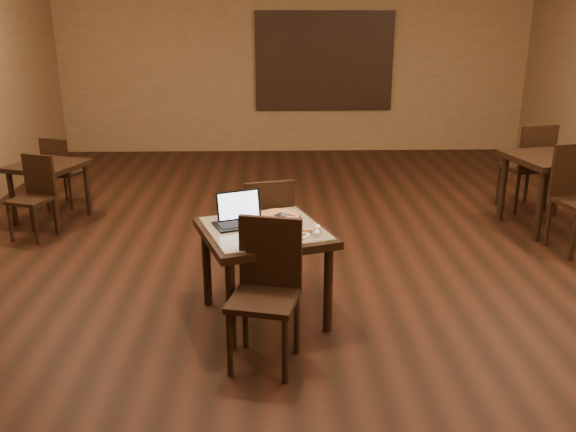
{
  "coord_description": "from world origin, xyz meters",
  "views": [
    {
      "loc": [
        -0.43,
        -5.65,
        2.34
      ],
      "look_at": [
        -0.3,
        -1.21,
        0.85
      ],
      "focal_mm": 38.0,
      "sensor_mm": 36.0,
      "label": 1
    }
  ],
  "objects_px": {
    "other_table_b_chair_near": "(35,192)",
    "chair_main_far": "(267,226)",
    "other_table_a_chair_far": "(530,163)",
    "other_table_b": "(48,173)",
    "chair_main_near": "(267,284)",
    "other_table_b_chair_far": "(61,168)",
    "pizza_pan": "(279,217)",
    "laptop": "(239,216)",
    "other_table_a": "(552,168)",
    "tiled_table": "(264,240)"
  },
  "relations": [
    {
      "from": "other_table_a_chair_far",
      "to": "other_table_b_chair_near",
      "type": "distance_m",
      "value": 5.73
    },
    {
      "from": "laptop",
      "to": "other_table_b_chair_far",
      "type": "relative_size",
      "value": 0.48
    },
    {
      "from": "laptop",
      "to": "pizza_pan",
      "type": "xyz_separation_m",
      "value": [
        0.32,
        0.13,
        -0.06
      ]
    },
    {
      "from": "other_table_b_chair_near",
      "to": "other_table_a_chair_far",
      "type": "bearing_deg",
      "value": 27.34
    },
    {
      "from": "other_table_b_chair_far",
      "to": "laptop",
      "type": "bearing_deg",
      "value": 148.99
    },
    {
      "from": "chair_main_near",
      "to": "other_table_b_chair_far",
      "type": "xyz_separation_m",
      "value": [
        -2.56,
        3.62,
        -0.07
      ]
    },
    {
      "from": "pizza_pan",
      "to": "other_table_b_chair_near",
      "type": "relative_size",
      "value": 0.41
    },
    {
      "from": "other_table_a_chair_far",
      "to": "other_table_b",
      "type": "distance_m",
      "value": 5.72
    },
    {
      "from": "other_table_a",
      "to": "other_table_b",
      "type": "distance_m",
      "value": 5.71
    },
    {
      "from": "laptop",
      "to": "other_table_b_chair_near",
      "type": "relative_size",
      "value": 0.48
    },
    {
      "from": "other_table_b",
      "to": "pizza_pan",
      "type": "bearing_deg",
      "value": -20.37
    },
    {
      "from": "chair_main_far",
      "to": "other_table_b",
      "type": "height_order",
      "value": "chair_main_far"
    },
    {
      "from": "tiled_table",
      "to": "chair_main_far",
      "type": "relative_size",
      "value": 1.18
    },
    {
      "from": "laptop",
      "to": "other_table_b_chair_far",
      "type": "distance_m",
      "value": 3.75
    },
    {
      "from": "chair_main_far",
      "to": "laptop",
      "type": "distance_m",
      "value": 0.62
    },
    {
      "from": "other_table_b_chair_far",
      "to": "chair_main_near",
      "type": "bearing_deg",
      "value": 145.38
    },
    {
      "from": "other_table_a",
      "to": "other_table_b",
      "type": "relative_size",
      "value": 1.12
    },
    {
      "from": "pizza_pan",
      "to": "other_table_a_chair_far",
      "type": "distance_m",
      "value": 3.94
    },
    {
      "from": "other_table_b_chair_near",
      "to": "tiled_table",
      "type": "bearing_deg",
      "value": -18.19
    },
    {
      "from": "tiled_table",
      "to": "other_table_b",
      "type": "xyz_separation_m",
      "value": [
        -2.52,
        2.49,
        -0.09
      ]
    },
    {
      "from": "chair_main_far",
      "to": "other_table_b",
      "type": "bearing_deg",
      "value": -49.69
    },
    {
      "from": "other_table_a_chair_far",
      "to": "other_table_b",
      "type": "relative_size",
      "value": 1.15
    },
    {
      "from": "tiled_table",
      "to": "other_table_b_chair_near",
      "type": "relative_size",
      "value": 1.31
    },
    {
      "from": "other_table_a",
      "to": "other_table_a_chair_far",
      "type": "height_order",
      "value": "other_table_a_chair_far"
    },
    {
      "from": "laptop",
      "to": "other_table_a_chair_far",
      "type": "bearing_deg",
      "value": 16.11
    },
    {
      "from": "laptop",
      "to": "other_table_a",
      "type": "height_order",
      "value": "laptop"
    },
    {
      "from": "chair_main_near",
      "to": "other_table_a",
      "type": "xyz_separation_m",
      "value": [
        3.16,
        2.67,
        0.12
      ]
    },
    {
      "from": "pizza_pan",
      "to": "other_table_b",
      "type": "xyz_separation_m",
      "value": [
        -2.64,
        2.25,
        -0.2
      ]
    },
    {
      "from": "other_table_b",
      "to": "other_table_b_chair_far",
      "type": "height_order",
      "value": "other_table_b_chair_far"
    },
    {
      "from": "other_table_b",
      "to": "other_table_b_chair_near",
      "type": "bearing_deg",
      "value": -66.96
    },
    {
      "from": "chair_main_near",
      "to": "other_table_b_chair_near",
      "type": "relative_size",
      "value": 1.15
    },
    {
      "from": "pizza_pan",
      "to": "other_table_a_chair_far",
      "type": "bearing_deg",
      "value": 38.49
    },
    {
      "from": "chair_main_near",
      "to": "tiled_table",
      "type": "bearing_deg",
      "value": 105.91
    },
    {
      "from": "laptop",
      "to": "other_table_a_chair_far",
      "type": "xyz_separation_m",
      "value": [
        3.4,
        2.58,
        -0.22
      ]
    },
    {
      "from": "laptop",
      "to": "other_table_a",
      "type": "relative_size",
      "value": 0.4
    },
    {
      "from": "other_table_a",
      "to": "other_table_b",
      "type": "height_order",
      "value": "other_table_a"
    },
    {
      "from": "chair_main_near",
      "to": "other_table_b_chair_near",
      "type": "bearing_deg",
      "value": 148.14
    },
    {
      "from": "chair_main_near",
      "to": "other_table_b_chair_near",
      "type": "xyz_separation_m",
      "value": [
        -2.51,
        2.58,
        -0.07
      ]
    },
    {
      "from": "laptop",
      "to": "pizza_pan",
      "type": "height_order",
      "value": "laptop"
    },
    {
      "from": "pizza_pan",
      "to": "other_table_b_chair_near",
      "type": "bearing_deg",
      "value": 146.53
    },
    {
      "from": "other_table_b",
      "to": "other_table_a",
      "type": "bearing_deg",
      "value": 15.76
    },
    {
      "from": "other_table_b",
      "to": "chair_main_near",
      "type": "bearing_deg",
      "value": -30.61
    },
    {
      "from": "pizza_pan",
      "to": "other_table_a",
      "type": "height_order",
      "value": "other_table_a"
    },
    {
      "from": "other_table_a_chair_far",
      "to": "other_table_a",
      "type": "bearing_deg",
      "value": 76.9
    },
    {
      "from": "chair_main_near",
      "to": "pizza_pan",
      "type": "bearing_deg",
      "value": 97.32
    },
    {
      "from": "other_table_b_chair_near",
      "to": "chair_main_far",
      "type": "bearing_deg",
      "value": -8.18
    },
    {
      "from": "chair_main_near",
      "to": "other_table_b",
      "type": "distance_m",
      "value": 4.01
    },
    {
      "from": "chair_main_near",
      "to": "other_table_a",
      "type": "relative_size",
      "value": 0.97
    },
    {
      "from": "chair_main_near",
      "to": "laptop",
      "type": "height_order",
      "value": "chair_main_near"
    },
    {
      "from": "other_table_a",
      "to": "other_table_b_chair_far",
      "type": "bearing_deg",
      "value": 159.11
    }
  ]
}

